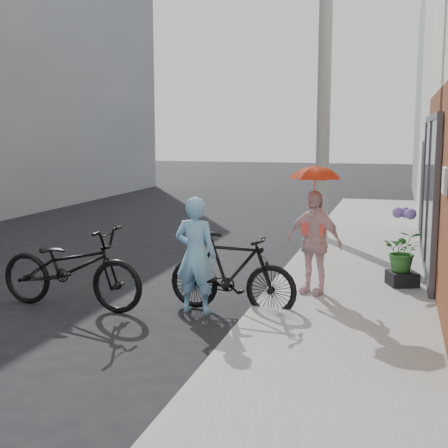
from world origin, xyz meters
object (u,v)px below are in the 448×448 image
at_px(kimono_woman, 313,242).
at_px(officer, 196,255).
at_px(utility_pole, 324,76).
at_px(bike_right, 232,273).
at_px(planter, 402,278).
at_px(bike_left, 71,268).

bearing_deg(kimono_woman, officer, -125.13).
xyz_separation_m(utility_pole, officer, (-0.95, -5.63, -2.73)).
bearing_deg(bike_right, kimono_woman, -43.00).
relative_size(utility_pole, officer, 4.55).
bearing_deg(bike_right, planter, -47.67).
height_order(bike_right, kimono_woman, kimono_woman).
distance_m(officer, bike_right, 0.53).
height_order(utility_pole, bike_left, utility_pole).
xyz_separation_m(kimono_woman, planter, (1.22, 0.77, -0.62)).
xyz_separation_m(bike_right, planter, (2.17, 1.61, -0.31)).
distance_m(bike_left, kimono_woman, 3.33).
bearing_deg(utility_pole, bike_left, -114.10).
distance_m(utility_pole, officer, 6.33).
distance_m(utility_pole, kimono_woman, 5.39).
height_order(bike_right, planter, bike_right).
bearing_deg(officer, bike_left, 12.17).
height_order(bike_left, planter, bike_left).
bearing_deg(planter, bike_left, -155.09).
relative_size(officer, kimono_woman, 1.07).
distance_m(bike_left, bike_right, 2.17).
bearing_deg(kimono_woman, bike_right, -118.58).
bearing_deg(bike_right, bike_left, 106.18).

